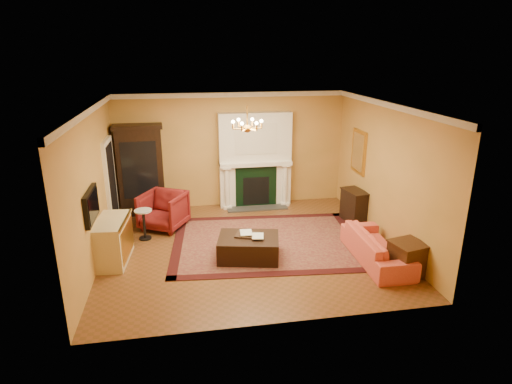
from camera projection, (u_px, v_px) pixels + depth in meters
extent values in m
cube|color=brown|center=(248.00, 247.00, 9.17)|extent=(6.00, 5.50, 0.02)
cube|color=white|center=(247.00, 105.00, 8.21)|extent=(6.00, 5.50, 0.02)
cube|color=#D2974B|center=(232.00, 150.00, 11.27)|extent=(6.00, 0.02, 3.00)
cube|color=#D2974B|center=(277.00, 235.00, 6.11)|extent=(6.00, 0.02, 3.00)
cube|color=#D2974B|center=(93.00, 188.00, 8.20)|extent=(0.02, 5.50, 3.00)
cube|color=#D2974B|center=(386.00, 173.00, 9.18)|extent=(0.02, 5.50, 3.00)
cube|color=white|center=(255.00, 160.00, 11.29)|extent=(1.90, 0.32, 2.50)
cube|color=silver|center=(256.00, 139.00, 10.94)|extent=(1.10, 0.01, 0.80)
cube|color=black|center=(256.00, 187.00, 11.35)|extent=(1.10, 0.02, 1.10)
cube|color=black|center=(256.00, 191.00, 11.38)|extent=(0.70, 0.02, 0.75)
cube|color=#333333|center=(257.00, 207.00, 11.41)|extent=(1.60, 0.50, 0.04)
cube|color=white|center=(255.00, 163.00, 11.25)|extent=(1.90, 0.44, 0.10)
cylinder|color=white|center=(227.00, 187.00, 11.20)|extent=(0.14, 0.14, 1.18)
cylinder|color=white|center=(285.00, 184.00, 11.46)|extent=(0.14, 0.14, 1.18)
cube|color=silver|center=(231.00, 95.00, 10.77)|extent=(6.00, 0.08, 0.12)
cube|color=silver|center=(86.00, 112.00, 7.75)|extent=(0.08, 5.50, 0.12)
cube|color=silver|center=(390.00, 105.00, 8.72)|extent=(0.08, 5.50, 0.12)
cube|color=white|center=(111.00, 184.00, 9.94)|extent=(0.08, 1.05, 2.10)
cube|color=black|center=(113.00, 185.00, 9.95)|extent=(0.02, 0.85, 1.95)
cube|color=black|center=(91.00, 205.00, 7.69)|extent=(0.08, 0.95, 0.58)
cube|color=black|center=(94.00, 205.00, 7.70)|extent=(0.01, 0.85, 0.48)
cube|color=gold|center=(359.00, 152.00, 10.44)|extent=(0.05, 0.76, 1.05)
cube|color=white|center=(358.00, 152.00, 10.43)|extent=(0.01, 0.62, 0.90)
cylinder|color=gold|center=(247.00, 116.00, 8.28)|extent=(0.03, 0.03, 0.40)
sphere|color=gold|center=(247.00, 129.00, 8.36)|extent=(0.16, 0.16, 0.16)
sphere|color=#FFE5B2|center=(261.00, 121.00, 8.36)|extent=(0.07, 0.07, 0.07)
sphere|color=#FFE5B2|center=(252.00, 119.00, 8.56)|extent=(0.07, 0.07, 0.07)
sphere|color=#FFE5B2|center=(238.00, 120.00, 8.52)|extent=(0.07, 0.07, 0.07)
sphere|color=#FFE5B2|center=(233.00, 122.00, 8.27)|extent=(0.07, 0.07, 0.07)
sphere|color=#FFE5B2|center=(242.00, 124.00, 8.07)|extent=(0.07, 0.07, 0.07)
sphere|color=#FFE5B2|center=(257.00, 123.00, 8.11)|extent=(0.07, 0.07, 0.07)
cube|color=#4B1019|center=(267.00, 242.00, 9.40)|extent=(4.34, 3.41, 0.02)
cube|color=black|center=(141.00, 172.00, 10.76)|extent=(1.12, 0.57, 2.19)
imported|color=maroon|center=(163.00, 209.00, 10.01)|extent=(1.23, 1.21, 0.96)
cylinder|color=black|center=(145.00, 238.00, 9.54)|extent=(0.27, 0.27, 0.04)
cylinder|color=black|center=(144.00, 225.00, 9.44)|extent=(0.06, 0.06, 0.62)
cylinder|color=silver|center=(143.00, 211.00, 9.34)|extent=(0.38, 0.38, 0.03)
cube|color=beige|center=(113.00, 241.00, 8.42)|extent=(0.65, 1.22, 0.87)
imported|color=#DD6246|center=(377.00, 242.00, 8.45)|extent=(0.63, 2.03, 0.79)
cube|color=#3C2410|center=(407.00, 260.00, 7.92)|extent=(0.65, 0.65, 0.63)
cube|color=black|center=(354.00, 207.00, 10.42)|extent=(0.51, 0.75, 0.77)
cube|color=black|center=(249.00, 247.00, 8.60)|extent=(1.35, 1.10, 0.45)
cube|color=black|center=(247.00, 235.00, 8.59)|extent=(0.55, 0.49, 0.03)
imported|color=gray|center=(240.00, 226.00, 8.56)|extent=(0.24, 0.05, 0.32)
imported|color=gray|center=(252.00, 230.00, 8.42)|extent=(0.23, 0.07, 0.31)
cylinder|color=tan|center=(226.00, 161.00, 11.10)|extent=(0.12, 0.12, 0.10)
cone|color=#103D17|center=(226.00, 152.00, 11.02)|extent=(0.17, 0.17, 0.37)
cylinder|color=tan|center=(275.00, 159.00, 11.31)|extent=(0.10, 0.10, 0.08)
cone|color=#103D17|center=(275.00, 152.00, 11.25)|extent=(0.15, 0.15, 0.32)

